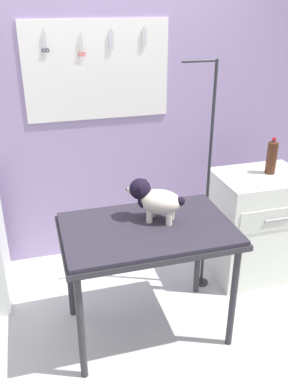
% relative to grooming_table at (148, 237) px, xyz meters
% --- Properties ---
extents(ground, '(4.40, 4.00, 0.04)m').
position_rel_grooming_table_xyz_m(ground, '(-0.10, -0.14, -0.77)').
color(ground, silver).
extents(rear_wall_panel, '(4.00, 0.09, 2.30)m').
position_rel_grooming_table_xyz_m(rear_wall_panel, '(-0.10, 1.14, 0.41)').
color(rear_wall_panel, '#9F8AB8').
rests_on(rear_wall_panel, ground).
extents(grooming_table, '(1.10, 0.70, 0.82)m').
position_rel_grooming_table_xyz_m(grooming_table, '(0.00, 0.00, 0.00)').
color(grooming_table, '#2D2D33').
rests_on(grooming_table, ground).
extents(grooming_arm, '(0.30, 0.11, 1.77)m').
position_rel_grooming_table_xyz_m(grooming_arm, '(0.56, 0.37, 0.08)').
color(grooming_arm, '#2D2D33').
rests_on(grooming_arm, ground).
extents(dog, '(0.36, 0.29, 0.27)m').
position_rel_grooming_table_xyz_m(dog, '(0.06, 0.07, 0.22)').
color(dog, silver).
rests_on(dog, grooming_table).
extents(cabinet_right, '(0.68, 0.54, 0.88)m').
position_rel_grooming_table_xyz_m(cabinet_right, '(1.04, 0.42, -0.31)').
color(cabinet_right, silver).
rests_on(cabinet_right, ground).
extents(soda_bottle, '(0.08, 0.08, 0.29)m').
position_rel_grooming_table_xyz_m(soda_bottle, '(1.12, 0.44, 0.27)').
color(soda_bottle, '#482615').
rests_on(soda_bottle, cabinet_right).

